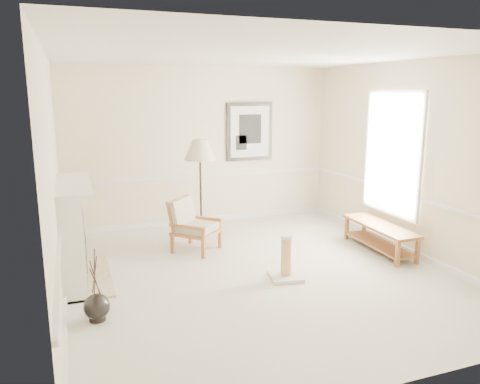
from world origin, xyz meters
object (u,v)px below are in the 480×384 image
at_px(armchair, 191,223).
at_px(bench, 380,233).
at_px(floor_lamp, 200,153).
at_px(scratching_post, 286,265).
at_px(floor_vase, 97,307).

bearing_deg(armchair, bench, -66.42).
relative_size(floor_lamp, scratching_post, 2.80).
distance_m(floor_vase, armchair, 2.49).
bearing_deg(floor_lamp, bench, -33.20).
height_order(bench, scratching_post, scratching_post).
bearing_deg(floor_lamp, armchair, -120.14).
xyz_separation_m(floor_lamp, scratching_post, (0.58, -2.11, -1.27)).
bearing_deg(floor_lamp, floor_vase, -127.13).
xyz_separation_m(armchair, scratching_post, (0.89, -1.57, -0.25)).
relative_size(floor_vase, armchair, 0.92).
bearing_deg(scratching_post, armchair, 119.45).
bearing_deg(bench, armchair, 158.93).
height_order(floor_vase, scratching_post, floor_vase).
height_order(floor_vase, floor_lamp, floor_lamp).
xyz_separation_m(floor_vase, bench, (4.30, 0.86, 0.13)).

